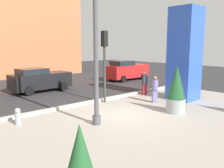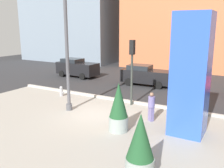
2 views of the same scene
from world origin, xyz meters
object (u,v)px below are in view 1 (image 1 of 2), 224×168
(art_pillar_blue, at_px, (185,54))
(traffic_light_corner, at_px, (104,54))
(potted_plant_mid_plaza, at_px, (176,90))
(lamp_post, at_px, (96,39))
(pedestrian_by_curb, at_px, (145,82))
(fire_hydrant, at_px, (18,117))
(car_curb_west, at_px, (127,70))
(car_passing_lane, at_px, (40,80))
(pedestrian_on_sidewalk, at_px, (155,88))

(art_pillar_blue, xyz_separation_m, traffic_light_corner, (-4.21, 2.66, 0.04))
(art_pillar_blue, height_order, potted_plant_mid_plaza, art_pillar_blue)
(lamp_post, relative_size, pedestrian_by_curb, 4.68)
(fire_hydrant, xyz_separation_m, car_curb_west, (12.95, 6.23, 0.59))
(lamp_post, xyz_separation_m, pedestrian_by_curb, (6.23, 2.62, -2.77))
(car_passing_lane, bearing_deg, pedestrian_on_sidewalk, -65.90)
(car_passing_lane, bearing_deg, lamp_post, -99.96)
(lamp_post, distance_m, art_pillar_blue, 7.12)
(lamp_post, bearing_deg, pedestrian_on_sidewalk, 8.84)
(fire_hydrant, bearing_deg, pedestrian_on_sidewalk, -10.75)
(art_pillar_blue, bearing_deg, pedestrian_on_sidewalk, 163.72)
(pedestrian_by_curb, bearing_deg, potted_plant_mid_plaza, -118.93)
(fire_hydrant, distance_m, pedestrian_by_curb, 8.79)
(potted_plant_mid_plaza, bearing_deg, fire_hydrant, 152.46)
(art_pillar_blue, distance_m, pedestrian_on_sidewalk, 2.90)
(lamp_post, bearing_deg, pedestrian_by_curb, 22.79)
(car_curb_west, height_order, car_passing_lane, car_curb_west)
(car_passing_lane, distance_m, pedestrian_on_sidewalk, 8.56)
(car_passing_lane, bearing_deg, art_pillar_blue, -56.58)
(car_passing_lane, relative_size, pedestrian_on_sidewalk, 2.76)
(art_pillar_blue, bearing_deg, car_curb_west, 67.89)
(fire_hydrant, bearing_deg, car_curb_west, 25.67)
(pedestrian_by_curb, distance_m, pedestrian_on_sidewalk, 2.21)
(fire_hydrant, height_order, pedestrian_on_sidewalk, pedestrian_on_sidewalk)
(pedestrian_on_sidewalk, bearing_deg, art_pillar_blue, -16.28)
(lamp_post, distance_m, car_passing_lane, 9.15)
(traffic_light_corner, relative_size, pedestrian_by_curb, 2.63)
(potted_plant_mid_plaza, xyz_separation_m, fire_hydrant, (-6.63, 3.46, -0.80))
(car_passing_lane, bearing_deg, pedestrian_by_curb, -51.72)
(fire_hydrant, relative_size, pedestrian_on_sidewalk, 0.47)
(lamp_post, bearing_deg, potted_plant_mid_plaza, -16.93)
(lamp_post, xyz_separation_m, traffic_light_corner, (2.86, 2.84, -0.79))
(lamp_post, bearing_deg, car_passing_lane, 80.04)
(lamp_post, distance_m, fire_hydrant, 4.70)
(fire_hydrant, distance_m, car_passing_lane, 7.58)
(traffic_light_corner, relative_size, car_passing_lane, 0.96)
(pedestrian_by_curb, height_order, pedestrian_on_sidewalk, pedestrian_by_curb)
(car_curb_west, relative_size, pedestrian_on_sidewalk, 2.81)
(car_passing_lane, distance_m, pedestrian_by_curb, 7.62)
(lamp_post, height_order, pedestrian_on_sidewalk, lamp_post)
(car_curb_west, distance_m, pedestrian_on_sidewalk, 9.38)
(art_pillar_blue, xyz_separation_m, car_passing_lane, (-5.56, 8.42, -1.94))
(fire_hydrant, bearing_deg, car_passing_lane, 57.65)
(art_pillar_blue, relative_size, potted_plant_mid_plaza, 2.33)
(car_curb_west, distance_m, pedestrian_by_curb, 7.17)
(traffic_light_corner, height_order, car_curb_west, traffic_light_corner)
(art_pillar_blue, relative_size, car_curb_west, 1.26)
(pedestrian_by_curb, bearing_deg, fire_hydrant, -177.34)
(art_pillar_blue, relative_size, pedestrian_on_sidewalk, 3.54)
(fire_hydrant, height_order, traffic_light_corner, traffic_light_corner)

